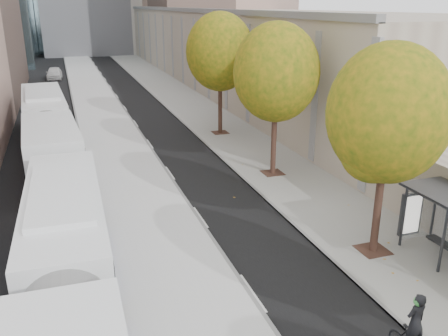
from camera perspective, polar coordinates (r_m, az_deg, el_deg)
name	(u,v)px	position (r m, az deg, el deg)	size (l,w,h in m)	color
bus_platform	(107,128)	(36.20, -13.85, 4.72)	(4.25, 150.00, 0.15)	beige
sidewalk	(211,120)	(37.69, -1.63, 5.78)	(4.75, 150.00, 0.08)	gray
building_tan	(226,40)	(67.94, 0.28, 15.15)	(18.00, 92.00, 8.00)	gray
tree_c	(389,114)	(16.99, 19.19, 6.16)	(4.20, 4.20, 7.28)	#322118
tree_d	(276,73)	(24.55, 6.30, 11.34)	(4.40, 4.40, 7.60)	#322118
tree_e	(220,52)	(32.84, -0.49, 13.79)	(4.60, 4.60, 7.92)	#322118
bus_near	(66,290)	(13.70, -18.44, -13.74)	(2.82, 17.05, 2.83)	silver
bus_far	(47,127)	(31.01, -20.50, 4.67)	(3.61, 18.16, 3.01)	silver
distant_car	(54,73)	(62.55, -19.76, 10.69)	(1.73, 4.29, 1.46)	silver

